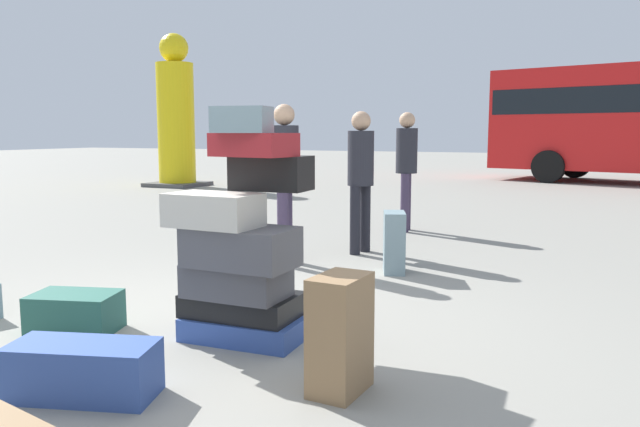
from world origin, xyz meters
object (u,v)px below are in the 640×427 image
(person_bearded_onlooker, at_px, (285,170))
(person_tourist_with_camera, at_px, (406,161))
(person_passerby_in_red, at_px, (361,169))
(yellow_dummy_statue, at_px, (176,119))
(suitcase_navy_white_trunk, at_px, (83,370))
(suitcase_brown_foreground_near, at_px, (340,334))
(suitcase_teal_upright_blue, at_px, (75,312))
(suitcase_slate_right_side, at_px, (394,242))
(suitcase_tower, at_px, (242,251))

(person_bearded_onlooker, relative_size, person_tourist_with_camera, 1.01)
(person_tourist_with_camera, distance_m, person_passerby_in_red, 1.79)
(person_tourist_with_camera, xyz_separation_m, yellow_dummy_statue, (-7.52, 4.72, 0.72))
(suitcase_navy_white_trunk, relative_size, suitcase_brown_foreground_near, 1.20)
(suitcase_teal_upright_blue, distance_m, person_passerby_in_red, 3.70)
(suitcase_slate_right_side, xyz_separation_m, person_passerby_in_red, (-0.66, 0.81, 0.66))
(person_bearded_onlooker, relative_size, person_passerby_in_red, 1.03)
(suitcase_slate_right_side, distance_m, person_bearded_onlooker, 1.38)
(suitcase_tower, distance_m, person_passerby_in_red, 3.23)
(suitcase_navy_white_trunk, relative_size, person_bearded_onlooker, 0.46)
(suitcase_slate_right_side, distance_m, suitcase_teal_upright_blue, 3.09)
(suitcase_tower, relative_size, suitcase_teal_upright_blue, 2.66)
(suitcase_navy_white_trunk, bearing_deg, person_tourist_with_camera, 73.46)
(suitcase_tower, height_order, suitcase_slate_right_side, suitcase_tower)
(suitcase_slate_right_side, xyz_separation_m, suitcase_navy_white_trunk, (-0.60, -3.50, -0.16))
(suitcase_tower, height_order, yellow_dummy_statue, yellow_dummy_statue)
(person_passerby_in_red, relative_size, yellow_dummy_statue, 0.42)
(suitcase_teal_upright_blue, bearing_deg, person_tourist_with_camera, 64.64)
(suitcase_teal_upright_blue, height_order, suitcase_brown_foreground_near, suitcase_brown_foreground_near)
(suitcase_tower, bearing_deg, suitcase_teal_upright_blue, -164.49)
(person_tourist_with_camera, bearing_deg, yellow_dummy_statue, -131.12)
(suitcase_slate_right_side, bearing_deg, person_tourist_with_camera, 83.53)
(suitcase_slate_right_side, relative_size, suitcase_brown_foreground_near, 0.95)
(suitcase_navy_white_trunk, relative_size, person_passerby_in_red, 0.47)
(suitcase_tower, relative_size, yellow_dummy_statue, 0.40)
(suitcase_brown_foreground_near, bearing_deg, suitcase_slate_right_side, 105.77)
(suitcase_brown_foreground_near, bearing_deg, person_passerby_in_red, 112.87)
(suitcase_navy_white_trunk, height_order, person_passerby_in_red, person_passerby_in_red)
(suitcase_teal_upright_blue, bearing_deg, person_bearded_onlooker, 67.24)
(suitcase_slate_right_side, xyz_separation_m, suitcase_brown_foreground_near, (0.61, -2.89, 0.02))
(suitcase_slate_right_side, relative_size, yellow_dummy_statue, 0.16)
(suitcase_teal_upright_blue, bearing_deg, suitcase_tower, -0.97)
(person_tourist_with_camera, bearing_deg, suitcase_brown_foreground_near, 3.94)
(yellow_dummy_statue, bearing_deg, suitcase_brown_foreground_near, -49.33)
(suitcase_tower, bearing_deg, suitcase_navy_white_trunk, -104.86)
(suitcase_slate_right_side, relative_size, suitcase_navy_white_trunk, 0.79)
(suitcase_brown_foreground_near, distance_m, yellow_dummy_statue, 13.53)
(person_passerby_in_red, bearing_deg, suitcase_tower, 18.22)
(person_bearded_onlooker, bearing_deg, suitcase_slate_right_side, 77.21)
(suitcase_navy_white_trunk, distance_m, suitcase_brown_foreground_near, 1.37)
(suitcase_slate_right_side, distance_m, suitcase_brown_foreground_near, 2.95)
(suitcase_tower, bearing_deg, person_passerby_in_red, 96.40)
(suitcase_slate_right_side, relative_size, person_tourist_with_camera, 0.36)
(suitcase_tower, xyz_separation_m, person_passerby_in_red, (-0.36, 3.19, 0.36))
(suitcase_teal_upright_blue, xyz_separation_m, yellow_dummy_statue, (-6.69, 10.03, 1.58))
(suitcase_navy_white_trunk, distance_m, person_tourist_with_camera, 6.16)
(suitcase_brown_foreground_near, distance_m, person_passerby_in_red, 3.96)
(person_bearded_onlooker, xyz_separation_m, yellow_dummy_statue, (-6.98, 7.39, 0.72))
(suitcase_teal_upright_blue, xyz_separation_m, person_bearded_onlooker, (0.29, 2.64, 0.86))
(yellow_dummy_statue, bearing_deg, person_passerby_in_red, -40.97)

